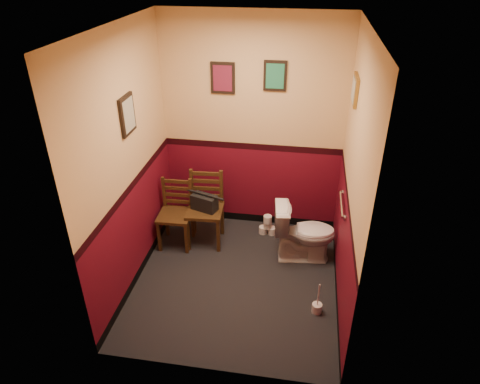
% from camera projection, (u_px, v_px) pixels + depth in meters
% --- Properties ---
extents(floor, '(2.20, 2.40, 0.00)m').
position_uv_depth(floor, '(236.00, 279.00, 4.83)').
color(floor, black).
rests_on(floor, ground).
extents(ceiling, '(2.20, 2.40, 0.00)m').
position_uv_depth(ceiling, '(235.00, 26.00, 3.47)').
color(ceiling, silver).
rests_on(ceiling, ground).
extents(wall_back, '(2.20, 0.00, 2.70)m').
position_uv_depth(wall_back, '(252.00, 128.00, 5.17)').
color(wall_back, '#580A19').
rests_on(wall_back, ground).
extents(wall_front, '(2.20, 0.00, 2.70)m').
position_uv_depth(wall_front, '(208.00, 249.00, 3.12)').
color(wall_front, '#580A19').
rests_on(wall_front, ground).
extents(wall_left, '(0.00, 2.40, 2.70)m').
position_uv_depth(wall_left, '(128.00, 166.00, 4.30)').
color(wall_left, '#580A19').
rests_on(wall_left, ground).
extents(wall_right, '(0.00, 2.40, 2.70)m').
position_uv_depth(wall_right, '(352.00, 182.00, 4.00)').
color(wall_right, '#580A19').
rests_on(wall_right, ground).
extents(grab_bar, '(0.05, 0.56, 0.06)m').
position_uv_depth(grab_bar, '(342.00, 204.00, 4.42)').
color(grab_bar, silver).
rests_on(grab_bar, wall_right).
extents(framed_print_back_a, '(0.28, 0.04, 0.36)m').
position_uv_depth(framed_print_back_a, '(223.00, 78.00, 4.90)').
color(framed_print_back_a, black).
rests_on(framed_print_back_a, wall_back).
extents(framed_print_back_b, '(0.26, 0.04, 0.34)m').
position_uv_depth(framed_print_back_b, '(275.00, 76.00, 4.80)').
color(framed_print_back_b, black).
rests_on(framed_print_back_b, wall_back).
extents(framed_print_left, '(0.04, 0.30, 0.38)m').
position_uv_depth(framed_print_left, '(127.00, 115.00, 4.13)').
color(framed_print_left, black).
rests_on(framed_print_left, wall_left).
extents(framed_print_right, '(0.04, 0.34, 0.28)m').
position_uv_depth(framed_print_right, '(355.00, 90.00, 4.16)').
color(framed_print_right, olive).
rests_on(framed_print_right, wall_right).
extents(toilet, '(0.76, 0.48, 0.71)m').
position_uv_depth(toilet, '(304.00, 233.00, 5.00)').
color(toilet, white).
rests_on(toilet, floor).
extents(toilet_brush, '(0.10, 0.10, 0.37)m').
position_uv_depth(toilet_brush, '(317.00, 307.00, 4.37)').
color(toilet_brush, silver).
rests_on(toilet_brush, floor).
extents(chair_left, '(0.40, 0.40, 0.84)m').
position_uv_depth(chair_left, '(176.00, 214.00, 5.23)').
color(chair_left, '#4B3116').
rests_on(chair_left, floor).
extents(chair_right, '(0.46, 0.46, 0.92)m').
position_uv_depth(chair_right, '(205.00, 209.00, 5.26)').
color(chair_right, '#4B3116').
rests_on(chair_right, floor).
extents(handbag, '(0.34, 0.25, 0.22)m').
position_uv_depth(handbag, '(204.00, 202.00, 5.16)').
color(handbag, black).
rests_on(handbag, chair_right).
extents(tp_stack, '(0.22, 0.13, 0.29)m').
position_uv_depth(tp_stack, '(267.00, 226.00, 5.53)').
color(tp_stack, silver).
rests_on(tp_stack, floor).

